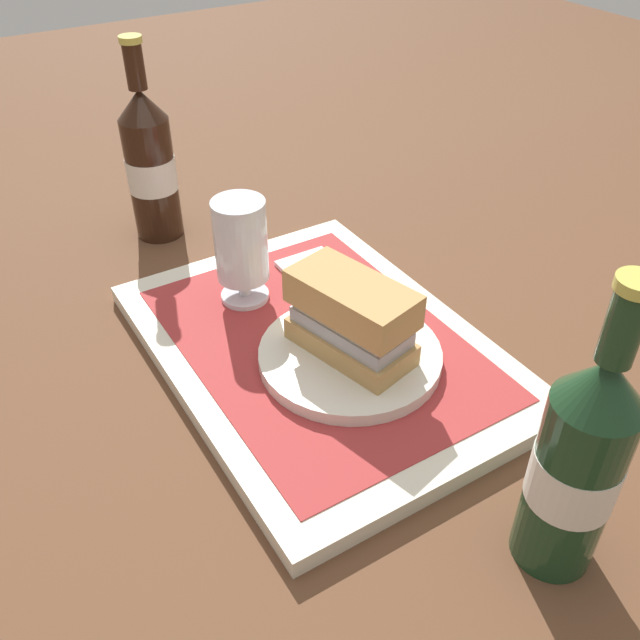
# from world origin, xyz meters

# --- Properties ---
(ground_plane) EXTENTS (3.00, 3.00, 0.00)m
(ground_plane) POSITION_xyz_m (0.00, 0.00, 0.00)
(ground_plane) COLOR brown
(tray) EXTENTS (0.44, 0.32, 0.02)m
(tray) POSITION_xyz_m (0.00, 0.00, 0.01)
(tray) COLOR beige
(tray) RESTS_ON ground_plane
(placemat) EXTENTS (0.38, 0.27, 0.00)m
(placemat) POSITION_xyz_m (0.00, 0.00, 0.02)
(placemat) COLOR #9E2D2D
(placemat) RESTS_ON tray
(plate) EXTENTS (0.19, 0.19, 0.01)m
(plate) POSITION_xyz_m (-0.04, -0.01, 0.03)
(plate) COLOR silver
(plate) RESTS_ON placemat
(sandwich) EXTENTS (0.14, 0.09, 0.08)m
(sandwich) POSITION_xyz_m (-0.04, -0.01, 0.08)
(sandwich) COLOR tan
(sandwich) RESTS_ON plate
(beer_glass) EXTENTS (0.06, 0.06, 0.12)m
(beer_glass) POSITION_xyz_m (0.12, 0.03, 0.09)
(beer_glass) COLOR silver
(beer_glass) RESTS_ON placemat
(napkin_folded) EXTENTS (0.09, 0.07, 0.01)m
(napkin_folded) POSITION_xyz_m (0.11, -0.07, 0.02)
(napkin_folded) COLOR white
(napkin_folded) RESTS_ON placemat
(beer_bottle) EXTENTS (0.07, 0.07, 0.27)m
(beer_bottle) POSITION_xyz_m (0.35, 0.05, 0.10)
(beer_bottle) COLOR black
(beer_bottle) RESTS_ON ground_plane
(second_bottle) EXTENTS (0.07, 0.07, 0.27)m
(second_bottle) POSITION_xyz_m (-0.31, -0.03, 0.10)
(second_bottle) COLOR #19381E
(second_bottle) RESTS_ON ground_plane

